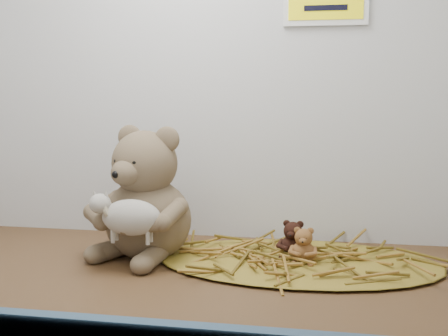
% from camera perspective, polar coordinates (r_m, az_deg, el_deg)
% --- Properties ---
extents(alcove_shell, '(1.20, 0.60, 0.90)m').
position_cam_1_polar(alcove_shell, '(1.11, -5.88, 13.36)').
color(alcove_shell, '#422917').
rests_on(alcove_shell, ground).
extents(front_rail, '(1.19, 0.02, 0.04)m').
position_cam_1_polar(front_rail, '(0.82, -13.02, -15.72)').
color(front_rail, '#3C5D73').
rests_on(front_rail, shelf_floor).
extents(straw_bed, '(0.57, 0.33, 0.01)m').
position_cam_1_polar(straw_bed, '(1.14, 7.51, -9.38)').
color(straw_bed, olive).
rests_on(straw_bed, shelf_floor).
extents(main_teddy, '(0.29, 0.30, 0.27)m').
position_cam_1_polar(main_teddy, '(1.16, -7.82, -2.42)').
color(main_teddy, brown).
rests_on(main_teddy, shelf_floor).
extents(toy_lamb, '(0.15, 0.09, 0.10)m').
position_cam_1_polar(toy_lamb, '(1.08, -9.38, -4.98)').
color(toy_lamb, '#B3AFA1').
rests_on(toy_lamb, main_teddy).
extents(mini_teddy_tan, '(0.06, 0.06, 0.07)m').
position_cam_1_polar(mini_teddy_tan, '(1.11, 8.09, -7.63)').
color(mini_teddy_tan, olive).
rests_on(mini_teddy_tan, straw_bed).
extents(mini_teddy_brown, '(0.07, 0.07, 0.08)m').
position_cam_1_polar(mini_teddy_brown, '(1.15, 7.02, -7.04)').
color(mini_teddy_brown, black).
rests_on(mini_teddy_brown, straw_bed).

